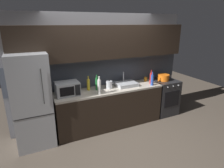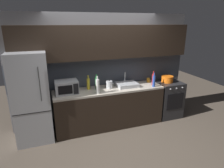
# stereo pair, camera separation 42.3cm
# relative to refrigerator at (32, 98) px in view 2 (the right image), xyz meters

# --- Properties ---
(ground_plane) EXTENTS (10.00, 10.00, 0.00)m
(ground_plane) POSITION_rel_refrigerator_xyz_m (1.60, -0.90, -0.90)
(ground_plane) COLOR #4C4238
(back_wall) EXTENTS (4.17, 0.44, 2.50)m
(back_wall) POSITION_rel_refrigerator_xyz_m (1.60, 0.30, 0.65)
(back_wall) COLOR slate
(back_wall) RESTS_ON ground
(counter_run) EXTENTS (2.43, 0.60, 0.90)m
(counter_run) POSITION_rel_refrigerator_xyz_m (1.60, 0.00, -0.45)
(counter_run) COLOR black
(counter_run) RESTS_ON ground
(refrigerator) EXTENTS (0.68, 0.69, 1.80)m
(refrigerator) POSITION_rel_refrigerator_xyz_m (0.00, 0.00, 0.00)
(refrigerator) COLOR #ADAFB5
(refrigerator) RESTS_ON ground
(oven_range) EXTENTS (0.60, 0.62, 0.90)m
(oven_range) POSITION_rel_refrigerator_xyz_m (3.15, -0.00, -0.45)
(oven_range) COLOR #232326
(oven_range) RESTS_ON ground
(microwave) EXTENTS (0.46, 0.35, 0.27)m
(microwave) POSITION_rel_refrigerator_xyz_m (0.68, 0.02, 0.14)
(microwave) COLOR #A8AAAF
(microwave) RESTS_ON counter_run
(sink_basin) EXTENTS (0.48, 0.38, 0.30)m
(sink_basin) POSITION_rel_refrigerator_xyz_m (2.04, 0.03, 0.04)
(sink_basin) COLOR #ADAFB5
(sink_basin) RESTS_ON counter_run
(kettle) EXTENTS (0.18, 0.14, 0.19)m
(kettle) POSITION_rel_refrigerator_xyz_m (1.61, 0.04, 0.09)
(kettle) COLOR #B7BABF
(kettle) RESTS_ON counter_run
(wine_bottle_yellow) EXTENTS (0.07, 0.07, 0.31)m
(wine_bottle_yellow) POSITION_rel_refrigerator_xyz_m (1.16, 0.12, 0.13)
(wine_bottle_yellow) COLOR gold
(wine_bottle_yellow) RESTS_ON counter_run
(wine_bottle_red) EXTENTS (0.06, 0.06, 0.33)m
(wine_bottle_red) POSITION_rel_refrigerator_xyz_m (2.66, -0.07, 0.14)
(wine_bottle_red) COLOR #A82323
(wine_bottle_red) RESTS_ON counter_run
(wine_bottle_blue) EXTENTS (0.07, 0.07, 0.32)m
(wine_bottle_blue) POSITION_rel_refrigerator_xyz_m (2.60, -0.19, 0.13)
(wine_bottle_blue) COLOR #234299
(wine_bottle_blue) RESTS_ON counter_run
(wine_bottle_green) EXTENTS (0.07, 0.07, 0.34)m
(wine_bottle_green) POSITION_rel_refrigerator_xyz_m (1.33, 0.05, 0.14)
(wine_bottle_green) COLOR #1E6B2D
(wine_bottle_green) RESTS_ON counter_run
(wine_bottle_white) EXTENTS (0.07, 0.07, 0.37)m
(wine_bottle_white) POSITION_rel_refrigerator_xyz_m (1.28, -0.21, 0.16)
(wine_bottle_white) COLOR silver
(wine_bottle_white) RESTS_ON counter_run
(mug_amber) EXTENTS (0.08, 0.08, 0.11)m
(mug_amber) POSITION_rel_refrigerator_xyz_m (2.65, 0.14, 0.05)
(mug_amber) COLOR #B27019
(mug_amber) RESTS_ON counter_run
(cooking_pot) EXTENTS (0.28, 0.28, 0.15)m
(cooking_pot) POSITION_rel_refrigerator_xyz_m (3.10, 0.00, 0.08)
(cooking_pot) COLOR orange
(cooking_pot) RESTS_ON oven_range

